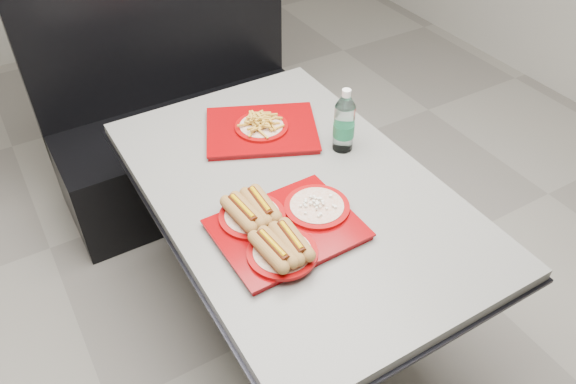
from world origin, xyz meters
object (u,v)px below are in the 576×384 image
water_bottle (344,124)px  tray_far (262,128)px  diner_table (295,222)px  tray_near (281,226)px  booth_bench (183,118)px

water_bottle → tray_far: bearing=131.7°
diner_table → water_bottle: water_bottle is taller
tray_far → diner_table: bearing=-99.2°
tray_far → tray_near: bearing=-112.3°
tray_near → water_bottle: (0.42, 0.27, 0.07)m
tray_far → water_bottle: (0.21, -0.24, 0.08)m
booth_bench → tray_near: bearing=-96.9°
tray_near → tray_far: size_ratio=0.87×
tray_near → tray_far: 0.55m
diner_table → booth_bench: booth_bench is taller
booth_bench → diner_table: bearing=-90.0°
diner_table → booth_bench: size_ratio=1.05×
booth_bench → tray_far: bearing=-85.9°
diner_table → tray_far: bearing=80.8°
diner_table → tray_near: bearing=-131.9°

